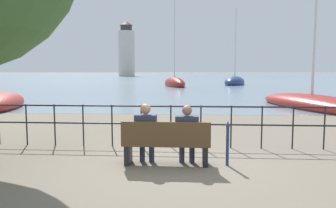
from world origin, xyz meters
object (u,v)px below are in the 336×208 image
at_px(park_bench, 166,144).
at_px(sailboat_2, 235,82).
at_px(sailboat_3, 174,83).
at_px(harbor_lighthouse, 127,51).
at_px(sailboat_0, 312,103).
at_px(closed_umbrella, 228,141).
at_px(seated_person_right, 187,132).
at_px(seated_person_left, 146,131).

distance_m(park_bench, sailboat_2, 39.25).
distance_m(sailboat_3, harbor_lighthouse, 83.40).
bearing_deg(park_bench, sailboat_0, 57.96).
height_order(closed_umbrella, sailboat_0, sailboat_0).
bearing_deg(closed_umbrella, harbor_lighthouse, 102.08).
distance_m(seated_person_right, sailboat_0, 12.21).
height_order(seated_person_right, sailboat_3, sailboat_3).
bearing_deg(park_bench, harbor_lighthouse, 101.49).
relative_size(park_bench, sailboat_3, 0.15).
distance_m(seated_person_right, closed_umbrella, 0.83).
relative_size(seated_person_right, harbor_lighthouse, 0.06).
xyz_separation_m(sailboat_2, sailboat_3, (-7.98, -4.80, -0.00)).
xyz_separation_m(closed_umbrella, sailboat_3, (-2.74, 33.86, -0.12)).
height_order(park_bench, sailboat_2, sailboat_2).
bearing_deg(seated_person_left, seated_person_right, 0.01).
relative_size(closed_umbrella, harbor_lighthouse, 0.04).
relative_size(seated_person_left, closed_umbrella, 1.37).
height_order(park_bench, sailboat_3, sailboat_3).
bearing_deg(sailboat_2, seated_person_right, -79.64).
relative_size(closed_umbrella, sailboat_3, 0.07).
height_order(seated_person_left, sailboat_3, sailboat_3).
height_order(sailboat_0, harbor_lighthouse, harbor_lighthouse).
xyz_separation_m(seated_person_left, sailboat_0, (7.04, 10.51, -0.43)).
height_order(seated_person_left, harbor_lighthouse, harbor_lighthouse).
xyz_separation_m(sailboat_0, sailboat_2, (-0.16, 28.13, 0.13)).
xyz_separation_m(closed_umbrella, sailboat_2, (5.24, 38.66, -0.12)).
bearing_deg(sailboat_2, sailboat_0, -70.42).
xyz_separation_m(seated_person_right, closed_umbrella, (0.81, -0.02, -0.17)).
bearing_deg(closed_umbrella, sailboat_2, 82.27).
bearing_deg(sailboat_0, closed_umbrella, -134.22).
relative_size(closed_umbrella, sailboat_2, 0.08).
xyz_separation_m(park_bench, sailboat_2, (6.47, 38.72, -0.05)).
distance_m(closed_umbrella, sailboat_0, 11.83).
bearing_deg(harbor_lighthouse, park_bench, -78.51).
height_order(seated_person_left, seated_person_right, seated_person_left).
xyz_separation_m(park_bench, harbor_lighthouse, (-23.16, 113.95, 8.92)).
height_order(seated_person_right, closed_umbrella, seated_person_right).
distance_m(closed_umbrella, sailboat_3, 33.97).
distance_m(sailboat_2, sailboat_3, 9.31).
xyz_separation_m(park_bench, sailboat_3, (-1.51, 33.91, -0.05)).
distance_m(seated_person_left, harbor_lighthouse, 116.45).
xyz_separation_m(seated_person_right, sailboat_0, (6.21, 10.51, -0.42)).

